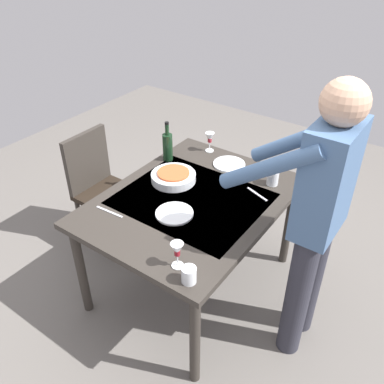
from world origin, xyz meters
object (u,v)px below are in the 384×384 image
chair_near (99,183)px  water_cup_near_left (189,275)px  person_server (316,214)px  dinner_plate_far (229,164)px  wine_glass_right (177,251)px  water_cup_near_right (273,178)px  dining_table (192,208)px  wine_glass_left (210,139)px  dinner_plate_near (174,213)px  wine_bottle (168,146)px  serving_bowl_pasta (173,176)px

chair_near → water_cup_near_left: bearing=64.9°
person_server → dinner_plate_far: 0.96m
wine_glass_right → water_cup_near_right: (-0.98, 0.05, -0.05)m
dining_table → dinner_plate_far: bearing=-177.2°
chair_near → wine_glass_left: (-0.57, 0.64, 0.33)m
person_server → dinner_plate_near: bearing=-74.7°
chair_near → person_server: 1.73m
water_cup_near_left → dinner_plate_near: bearing=-135.3°
dining_table → chair_near: size_ratio=1.48×
person_server → water_cup_near_left: 0.73m
water_cup_near_left → water_cup_near_right: size_ratio=0.88×
wine_glass_right → dinner_plate_near: wine_glass_right is taller
chair_near → dinner_plate_near: chair_near is taller
wine_bottle → dinner_plate_near: size_ratio=1.29×
chair_near → water_cup_near_right: size_ratio=9.10×
person_server → water_cup_near_right: bearing=-134.5°
wine_glass_left → wine_glass_right: size_ratio=1.00×
dinner_plate_far → person_server: bearing=59.0°
wine_bottle → dinner_plate_near: 0.67m
wine_bottle → dinner_plate_far: 0.46m
chair_near → wine_glass_right: (0.55, 1.18, 0.33)m
wine_bottle → water_cup_near_right: (-0.14, 0.77, -0.06)m
dining_table → wine_bottle: bearing=-125.3°
wine_bottle → serving_bowl_pasta: 0.30m
dinner_plate_far → dinner_plate_near: bearing=2.7°
wine_glass_right → serving_bowl_pasta: bearing=-141.2°
dining_table → wine_glass_left: 0.67m
wine_glass_right → water_cup_near_right: size_ratio=1.51×
person_server → wine_glass_left: bearing=-119.1°
dining_table → serving_bowl_pasta: serving_bowl_pasta is taller
dining_table → dinner_plate_far: dinner_plate_far is taller
wine_bottle → wine_glass_left: bearing=148.0°
dinner_plate_far → wine_glass_right: bearing=16.8°
wine_glass_right → person_server: bearing=138.1°
wine_glass_left → dinner_plate_far: 0.27m
dinner_plate_far → water_cup_near_left: bearing=21.2°
serving_bowl_pasta → dinner_plate_far: size_ratio=1.30×
wine_glass_right → dinner_plate_near: bearing=-140.6°
person_server → dinner_plate_near: 0.82m
wine_bottle → serving_bowl_pasta: bearing=45.3°
chair_near → wine_glass_left: size_ratio=6.03×
dining_table → chair_near: 0.91m
wine_bottle → wine_glass_right: wine_bottle is taller
wine_glass_right → dinner_plate_near: size_ratio=0.66×
dining_table → wine_bottle: size_ratio=4.54×
water_cup_near_left → water_cup_near_right: bearing=-176.9°
chair_near → person_server: size_ratio=0.54×
wine_glass_left → serving_bowl_pasta: wine_glass_left is taller
dining_table → serving_bowl_pasta: 0.27m
dining_table → person_server: person_server is taller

